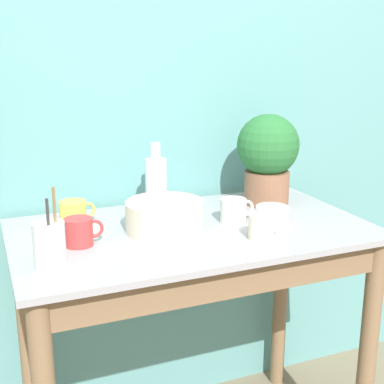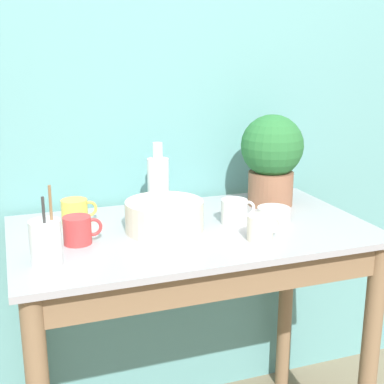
{
  "view_description": "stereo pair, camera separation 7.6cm",
  "coord_description": "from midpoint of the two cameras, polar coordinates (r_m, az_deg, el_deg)",
  "views": [
    {
      "loc": [
        -0.62,
        -1.19,
        1.45
      ],
      "look_at": [
        0.0,
        0.33,
        1.01
      ],
      "focal_mm": 50.0,
      "sensor_mm": 36.0,
      "label": 1
    },
    {
      "loc": [
        -0.55,
        -1.22,
        1.45
      ],
      "look_at": [
        0.0,
        0.33,
        1.01
      ],
      "focal_mm": 50.0,
      "sensor_mm": 36.0,
      "label": 2
    }
  ],
  "objects": [
    {
      "name": "mug_white",
      "position": [
        1.78,
        3.26,
        -2.0
      ],
      "size": [
        0.12,
        0.09,
        0.08
      ],
      "color": "white",
      "rests_on": "counter_table"
    },
    {
      "name": "bowl_small_enamel_white",
      "position": [
        1.82,
        7.36,
        -2.27
      ],
      "size": [
        0.11,
        0.11,
        0.05
      ],
      "color": "silver",
      "rests_on": "counter_table"
    },
    {
      "name": "potted_plant",
      "position": [
        1.97,
        6.98,
        3.96
      ],
      "size": [
        0.23,
        0.23,
        0.33
      ],
      "color": "#8C5B42",
      "rests_on": "counter_table"
    },
    {
      "name": "mug_cream",
      "position": [
        1.64,
        6.14,
        -3.69
      ],
      "size": [
        0.11,
        0.08,
        0.08
      ],
      "color": "beige",
      "rests_on": "counter_table"
    },
    {
      "name": "mug_red",
      "position": [
        1.61,
        -13.25,
        -4.17
      ],
      "size": [
        0.12,
        0.08,
        0.08
      ],
      "color": "#C63838",
      "rests_on": "counter_table"
    },
    {
      "name": "mug_yellow",
      "position": [
        1.8,
        -13.71,
        -2.18
      ],
      "size": [
        0.12,
        0.09,
        0.08
      ],
      "color": "#E5CC4C",
      "rests_on": "counter_table"
    },
    {
      "name": "counter_table",
      "position": [
        1.79,
        -0.95,
        -10.09
      ],
      "size": [
        1.15,
        0.65,
        0.89
      ],
      "color": "#846647",
      "rests_on": "ground_plane"
    },
    {
      "name": "utensil_cup",
      "position": [
        1.47,
        -16.4,
        -5.42
      ],
      "size": [
        0.09,
        0.09,
        0.22
      ],
      "color": "silver",
      "rests_on": "counter_table"
    },
    {
      "name": "bottle_tall",
      "position": [
        1.85,
        -5.02,
        0.75
      ],
      "size": [
        0.07,
        0.07,
        0.25
      ],
      "color": "white",
      "rests_on": "counter_table"
    },
    {
      "name": "wall_back",
      "position": [
        2.02,
        -5.24,
        8.01
      ],
      "size": [
        6.0,
        0.05,
        2.4
      ],
      "color": "#609E9E",
      "rests_on": "ground_plane"
    },
    {
      "name": "bowl_wash_large",
      "position": [
        1.7,
        -4.22,
        -2.6
      ],
      "size": [
        0.25,
        0.25,
        0.1
      ],
      "color": "beige",
      "rests_on": "counter_table"
    }
  ]
}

